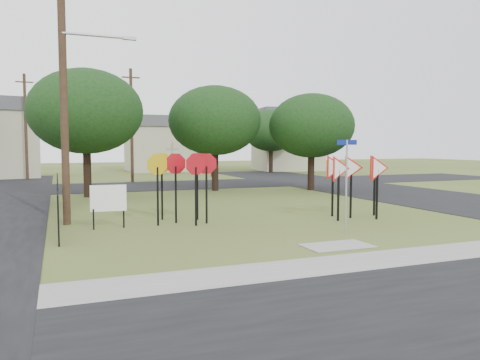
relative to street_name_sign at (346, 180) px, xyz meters
name	(u,v)px	position (x,y,z in m)	size (l,w,h in m)	color
ground	(298,232)	(-1.39, 0.76, -1.79)	(140.00, 140.00, 0.00)	#435520
sidewalk	(376,260)	(-1.39, -3.44, -1.78)	(30.00, 1.60, 0.02)	gray
planting_strip	(409,272)	(-1.39, -4.64, -1.78)	(30.00, 0.80, 0.02)	#435520
street_right	(390,192)	(10.61, 10.76, -1.78)	(8.00, 50.00, 0.02)	black
street_far	(168,185)	(-1.39, 20.76, -1.78)	(60.00, 8.00, 0.02)	black
curb_pad	(337,246)	(-1.39, -1.64, -1.78)	(2.00, 1.20, 0.02)	gray
street_name_sign	(346,180)	(0.00, 0.00, 0.00)	(0.60, 0.28, 3.13)	#9B9EA4
stop_sign_cluster	(182,171)	(-4.57, 4.07, 0.18)	(2.62, 2.05, 2.68)	black
yield_sign_cluster	(355,171)	(2.24, 2.69, 0.13)	(3.34, 1.45, 2.62)	black
info_board	(108,200)	(-7.33, 3.80, -0.76)	(1.24, 0.08, 1.56)	black
utility_pole_main	(65,83)	(-8.63, 5.26, 3.42)	(3.55, 0.33, 10.00)	#422D1E
far_pole_a	(132,125)	(-3.39, 24.76, 2.81)	(1.40, 0.24, 9.00)	#422D1E
far_pole_b	(212,130)	(4.61, 28.76, 2.56)	(1.40, 0.24, 8.50)	#422D1E
far_pole_c	(26,126)	(-11.39, 30.76, 2.81)	(1.40, 0.24, 9.00)	#422D1E
fence_run	(58,199)	(-8.99, 7.01, -1.01)	(0.05, 11.55, 1.50)	black
house_mid	(164,144)	(2.61, 40.76, 1.36)	(8.40, 8.40, 6.20)	#B7B293
house_right	(287,139)	(16.61, 36.76, 1.86)	(8.30, 8.30, 7.20)	#B7B293
tree_near_left	(86,112)	(-7.39, 14.76, 3.07)	(6.40, 6.40, 7.27)	black
tree_near_mid	(215,121)	(0.61, 15.76, 2.75)	(6.00, 6.00, 6.80)	black
tree_near_right	(312,126)	(6.61, 13.76, 2.44)	(5.60, 5.60, 6.33)	black
tree_far_right	(271,131)	(12.61, 32.76, 2.75)	(6.00, 6.00, 6.80)	black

